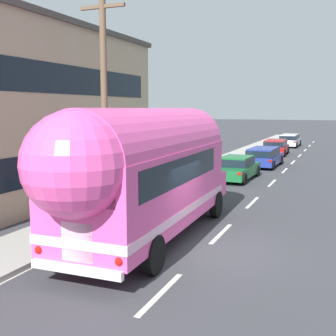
# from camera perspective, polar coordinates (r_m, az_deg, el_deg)

# --- Properties ---
(ground_plane) EXTENTS (300.00, 300.00, 0.00)m
(ground_plane) POSITION_cam_1_polar(r_m,az_deg,el_deg) (12.74, 4.93, -10.87)
(ground_plane) COLOR #38383D
(lane_markings) EXTENTS (3.86, 80.00, 0.01)m
(lane_markings) POSITION_cam_1_polar(r_m,az_deg,el_deg) (25.44, 8.11, -1.39)
(lane_markings) COLOR silver
(lane_markings) RESTS_ON ground
(sidewalk_slab) EXTENTS (2.38, 90.00, 0.15)m
(sidewalk_slab) POSITION_cam_1_polar(r_m,az_deg,el_deg) (23.49, 0.94, -1.92)
(sidewalk_slab) COLOR #9E9B93
(sidewalk_slab) RESTS_ON ground
(utility_pole) EXTENTS (1.80, 0.24, 8.50)m
(utility_pole) POSITION_cam_1_polar(r_m,az_deg,el_deg) (15.96, -8.54, 9.02)
(utility_pole) COLOR brown
(utility_pole) RESTS_ON ground
(painted_bus) EXTENTS (2.76, 10.56, 4.12)m
(painted_bus) POSITION_cam_1_polar(r_m,az_deg,el_deg) (12.70, -3.16, -0.21)
(painted_bus) COLOR #EA4C9E
(painted_bus) RESTS_ON ground
(car_lead) EXTENTS (1.99, 4.64, 1.37)m
(car_lead) POSITION_cam_1_polar(r_m,az_deg,el_deg) (25.04, 9.20, 0.13)
(car_lead) COLOR #196633
(car_lead) RESTS_ON ground
(car_second) EXTENTS (2.11, 4.69, 1.37)m
(car_second) POSITION_cam_1_polar(r_m,az_deg,el_deg) (30.89, 12.72, 1.62)
(car_second) COLOR navy
(car_second) RESTS_ON ground
(car_third) EXTENTS (2.06, 4.50, 1.37)m
(car_third) POSITION_cam_1_polar(r_m,az_deg,el_deg) (39.06, 14.23, 2.86)
(car_third) COLOR #A5191E
(car_third) RESTS_ON ground
(car_fourth) EXTENTS (1.98, 4.67, 1.37)m
(car_fourth) POSITION_cam_1_polar(r_m,az_deg,el_deg) (47.73, 15.99, 3.68)
(car_fourth) COLOR silver
(car_fourth) RESTS_ON ground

